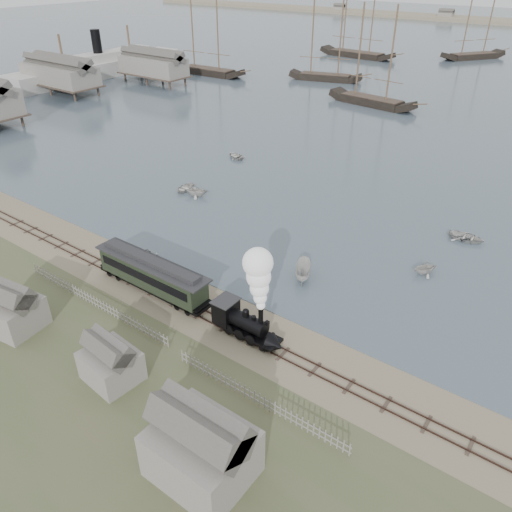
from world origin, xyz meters
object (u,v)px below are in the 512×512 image
Objects in this scene: locomotive at (254,303)px; steamship at (98,53)px; passenger_coach at (152,274)px; beached_dinghy at (148,261)px.

locomotive is 0.16× the size of steamship.
passenger_coach is at bearing 180.00° from locomotive.
steamship reaches higher than passenger_coach.
locomotive reaches higher than passenger_coach.
locomotive is 16.81m from beached_dinghy.
locomotive is at bearing 0.00° from passenger_coach.
beached_dinghy is 100.01m from steamship.
passenger_coach is 5.34m from beached_dinghy.
steamship reaches higher than locomotive.
steamship reaches higher than beached_dinghy.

